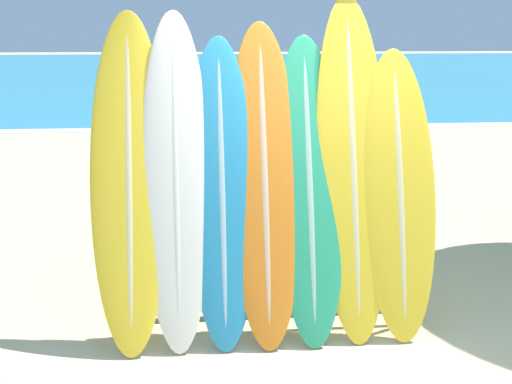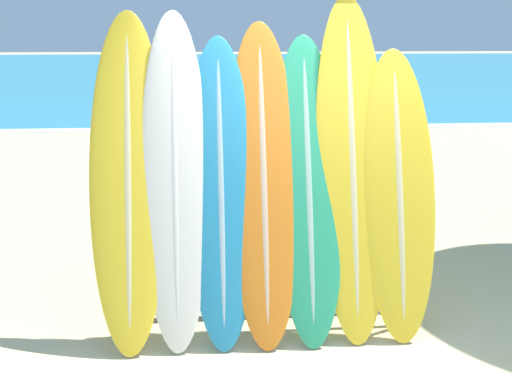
{
  "view_description": "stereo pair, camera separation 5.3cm",
  "coord_description": "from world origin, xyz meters",
  "px_view_note": "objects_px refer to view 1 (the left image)",
  "views": [
    {
      "loc": [
        -0.89,
        -3.68,
        2.27
      ],
      "look_at": [
        -0.4,
        1.39,
        0.92
      ],
      "focal_mm": 42.0,
      "sensor_mm": 36.0,
      "label": 1
    },
    {
      "loc": [
        -0.83,
        -3.69,
        2.27
      ],
      "look_at": [
        -0.4,
        1.39,
        0.92
      ],
      "focal_mm": 42.0,
      "sensor_mm": 36.0,
      "label": 2
    }
  ],
  "objects_px": {
    "surfboard_slot_3": "(265,182)",
    "surfboard_slot_6": "(399,194)",
    "surfboard_slot_5": "(353,167)",
    "person_far_left": "(159,127)",
    "person_far_right": "(251,115)",
    "surfboard_rack": "(266,273)",
    "surfboard_slot_0": "(129,180)",
    "surfboard_slot_4": "(309,188)",
    "person_mid_beach": "(305,137)",
    "person_near_water": "(320,114)",
    "surfboard_slot_2": "(222,191)",
    "surfboard_slot_1": "(176,179)"
  },
  "relations": [
    {
      "from": "person_far_right",
      "to": "surfboard_rack",
      "type": "bearing_deg",
      "value": 58.69
    },
    {
      "from": "surfboard_slot_2",
      "to": "person_mid_beach",
      "type": "relative_size",
      "value": 1.42
    },
    {
      "from": "surfboard_slot_6",
      "to": "person_mid_beach",
      "type": "xyz_separation_m",
      "value": [
        -0.04,
        3.91,
        -0.21
      ]
    },
    {
      "from": "surfboard_slot_0",
      "to": "person_far_right",
      "type": "height_order",
      "value": "surfboard_slot_0"
    },
    {
      "from": "surfboard_slot_2",
      "to": "person_far_left",
      "type": "xyz_separation_m",
      "value": [
        -0.79,
        5.03,
        -0.26
      ]
    },
    {
      "from": "surfboard_slot_1",
      "to": "surfboard_slot_5",
      "type": "bearing_deg",
      "value": 1.26
    },
    {
      "from": "surfboard_slot_2",
      "to": "surfboard_slot_3",
      "type": "bearing_deg",
      "value": 4.39
    },
    {
      "from": "person_far_right",
      "to": "surfboard_slot_5",
      "type": "bearing_deg",
      "value": 65.38
    },
    {
      "from": "surfboard_rack",
      "to": "surfboard_slot_1",
      "type": "height_order",
      "value": "surfboard_slot_1"
    },
    {
      "from": "surfboard_rack",
      "to": "person_near_water",
      "type": "relative_size",
      "value": 1.34
    },
    {
      "from": "surfboard_rack",
      "to": "surfboard_slot_0",
      "type": "xyz_separation_m",
      "value": [
        -1.01,
        0.09,
        0.74
      ]
    },
    {
      "from": "surfboard_rack",
      "to": "surfboard_slot_3",
      "type": "xyz_separation_m",
      "value": [
        -0.01,
        0.07,
        0.7
      ]
    },
    {
      "from": "surfboard_slot_5",
      "to": "person_near_water",
      "type": "distance_m",
      "value": 5.7
    },
    {
      "from": "surfboard_slot_1",
      "to": "person_far_left",
      "type": "height_order",
      "value": "surfboard_slot_1"
    },
    {
      "from": "surfboard_slot_2",
      "to": "person_far_left",
      "type": "distance_m",
      "value": 5.09
    },
    {
      "from": "surfboard_slot_2",
      "to": "person_near_water",
      "type": "distance_m",
      "value": 5.99
    },
    {
      "from": "surfboard_slot_3",
      "to": "surfboard_slot_1",
      "type": "bearing_deg",
      "value": -179.99
    },
    {
      "from": "surfboard_rack",
      "to": "surfboard_slot_3",
      "type": "distance_m",
      "value": 0.71
    },
    {
      "from": "person_near_water",
      "to": "person_mid_beach",
      "type": "distance_m",
      "value": 1.88
    },
    {
      "from": "surfboard_slot_4",
      "to": "surfboard_slot_6",
      "type": "relative_size",
      "value": 1.05
    },
    {
      "from": "surfboard_slot_6",
      "to": "surfboard_slot_4",
      "type": "bearing_deg",
      "value": 176.96
    },
    {
      "from": "surfboard_rack",
      "to": "surfboard_slot_0",
      "type": "height_order",
      "value": "surfboard_slot_0"
    },
    {
      "from": "surfboard_slot_3",
      "to": "surfboard_slot_6",
      "type": "bearing_deg",
      "value": -2.74
    },
    {
      "from": "person_mid_beach",
      "to": "surfboard_slot_1",
      "type": "bearing_deg",
      "value": -51.15
    },
    {
      "from": "surfboard_slot_2",
      "to": "person_near_water",
      "type": "bearing_deg",
      "value": 71.55
    },
    {
      "from": "surfboard_slot_1",
      "to": "surfboard_slot_5",
      "type": "relative_size",
      "value": 0.95
    },
    {
      "from": "person_mid_beach",
      "to": "person_near_water",
      "type": "bearing_deg",
      "value": 133.99
    },
    {
      "from": "surfboard_slot_3",
      "to": "surfboard_slot_5",
      "type": "bearing_deg",
      "value": 2.48
    },
    {
      "from": "surfboard_rack",
      "to": "person_far_left",
      "type": "xyz_separation_m",
      "value": [
        -1.11,
        5.07,
        0.39
      ]
    },
    {
      "from": "surfboard_slot_5",
      "to": "surfboard_rack",
      "type": "bearing_deg",
      "value": -171.28
    },
    {
      "from": "surfboard_slot_4",
      "to": "person_mid_beach",
      "type": "distance_m",
      "value": 3.94
    },
    {
      "from": "person_far_left",
      "to": "person_mid_beach",
      "type": "bearing_deg",
      "value": -8.43
    },
    {
      "from": "surfboard_slot_0",
      "to": "surfboard_slot_5",
      "type": "xyz_separation_m",
      "value": [
        1.69,
        0.02,
        0.06
      ]
    },
    {
      "from": "surfboard_slot_0",
      "to": "surfboard_slot_1",
      "type": "bearing_deg",
      "value": -2.11
    },
    {
      "from": "surfboard_slot_0",
      "to": "surfboard_slot_1",
      "type": "height_order",
      "value": "same"
    },
    {
      "from": "person_near_water",
      "to": "person_mid_beach",
      "type": "height_order",
      "value": "person_near_water"
    },
    {
      "from": "surfboard_rack",
      "to": "person_near_water",
      "type": "xyz_separation_m",
      "value": [
        1.57,
        5.73,
        0.48
      ]
    },
    {
      "from": "surfboard_slot_5",
      "to": "surfboard_slot_6",
      "type": "bearing_deg",
      "value": -12.75
    },
    {
      "from": "person_mid_beach",
      "to": "surfboard_slot_3",
      "type": "bearing_deg",
      "value": -42.41
    },
    {
      "from": "surfboard_slot_2",
      "to": "person_far_right",
      "type": "height_order",
      "value": "surfboard_slot_2"
    },
    {
      "from": "person_mid_beach",
      "to": "person_far_left",
      "type": "bearing_deg",
      "value": -146.41
    },
    {
      "from": "surfboard_slot_6",
      "to": "person_far_left",
      "type": "distance_m",
      "value": 5.49
    },
    {
      "from": "surfboard_slot_1",
      "to": "surfboard_slot_4",
      "type": "distance_m",
      "value": 1.01
    },
    {
      "from": "surfboard_rack",
      "to": "surfboard_slot_0",
      "type": "distance_m",
      "value": 1.26
    },
    {
      "from": "person_mid_beach",
      "to": "person_far_right",
      "type": "relative_size",
      "value": 0.92
    },
    {
      "from": "surfboard_slot_1",
      "to": "person_far_left",
      "type": "distance_m",
      "value": 5.03
    },
    {
      "from": "surfboard_slot_0",
      "to": "person_far_left",
      "type": "bearing_deg",
      "value": 91.21
    },
    {
      "from": "surfboard_slot_2",
      "to": "surfboard_slot_4",
      "type": "height_order",
      "value": "surfboard_slot_4"
    },
    {
      "from": "surfboard_slot_4",
      "to": "person_far_right",
      "type": "xyz_separation_m",
      "value": [
        0.06,
        5.78,
        -0.19
      ]
    },
    {
      "from": "surfboard_rack",
      "to": "surfboard_slot_6",
      "type": "xyz_separation_m",
      "value": [
        1.03,
        0.03,
        0.6
      ]
    }
  ]
}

